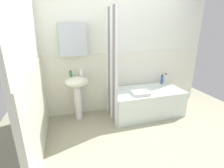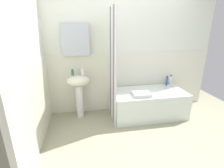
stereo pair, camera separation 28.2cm
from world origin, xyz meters
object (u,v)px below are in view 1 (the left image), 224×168
soap_dispenser (71,74)px  conditioner_bottle (166,79)px  lotion_bottle (162,79)px  toothbrush_cup (81,73)px  towel_folded (141,93)px  sink (77,88)px  bathtub (146,102)px

soap_dispenser → conditioner_bottle: size_ratio=0.57×
lotion_bottle → toothbrush_cup: bearing=-177.9°
conditioner_bottle → lotion_bottle: conditioner_bottle is taller
towel_folded → sink: bearing=161.8°
sink → soap_dispenser: soap_dispenser is taller
soap_dispenser → bathtub: soap_dispenser is taller
lotion_bottle → towel_folded: 0.86m
sink → soap_dispenser: (-0.09, 0.02, 0.28)m
bathtub → sink: bearing=172.5°
towel_folded → soap_dispenser: bearing=162.3°
sink → lotion_bottle: (1.83, 0.09, -0.01)m
toothbrush_cup → towel_folded: bearing=-21.2°
lotion_bottle → towel_folded: bearing=-147.9°
towel_folded → lotion_bottle: bearing=32.1°
conditioner_bottle → bathtub: bearing=-155.4°
sink → lotion_bottle: sink is taller
toothbrush_cup → bathtub: toothbrush_cup is taller
toothbrush_cup → conditioner_bottle: bearing=2.2°
toothbrush_cup → lotion_bottle: 1.76m
bathtub → towel_folded: towel_folded is taller
bathtub → towel_folded: 0.40m
bathtub → conditioner_bottle: size_ratio=6.40×
soap_dispenser → conditioner_bottle: (2.02, 0.08, -0.28)m
toothbrush_cup → bathtub: (1.23, -0.20, -0.64)m
sink → toothbrush_cup: 0.29m
soap_dispenser → toothbrush_cup: size_ratio=1.16×
sink → towel_folded: 1.17m
toothbrush_cup → bathtub: 1.40m
conditioner_bottle → towel_folded: 0.95m
bathtub → conditioner_bottle: 0.75m
conditioner_bottle → towel_folded: conditioner_bottle is taller
sink → towel_folded: (1.11, -0.36, -0.08)m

